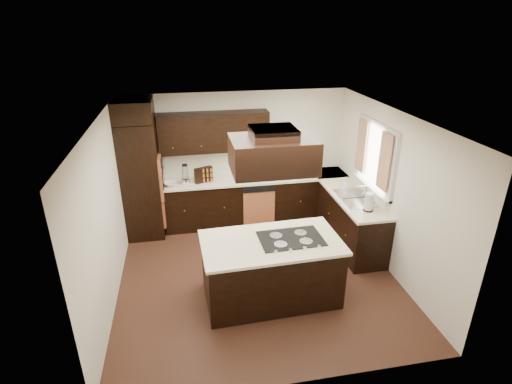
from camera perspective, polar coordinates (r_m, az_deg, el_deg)
floor at (r=6.45m, az=0.11°, el=-11.68°), size 4.20×4.20×0.02m
ceiling at (r=5.40m, az=0.13°, el=10.67°), size 4.20×4.20×0.02m
wall_back at (r=7.75m, az=-2.79°, el=5.05°), size 4.20×0.02×2.50m
wall_front at (r=4.06m, az=5.84°, el=-14.11°), size 4.20×0.02×2.50m
wall_left at (r=5.84m, az=-20.69°, el=-3.04°), size 0.02×4.20×2.50m
wall_right at (r=6.51m, az=18.68°, el=0.03°), size 0.02×4.20×2.50m
oven_column at (r=7.42m, az=-16.03°, el=1.67°), size 0.65×0.75×2.12m
wall_oven_face at (r=7.37m, az=-13.38°, el=2.31°), size 0.05×0.62×0.78m
base_cabinets_back at (r=7.77m, az=-2.10°, el=-1.32°), size 2.93×0.60×0.88m
base_cabinets_right at (r=7.44m, az=12.56°, el=-3.12°), size 0.60×2.40×0.88m
countertop_back at (r=7.58m, az=-2.13°, el=1.78°), size 2.93×0.63×0.04m
countertop_right at (r=7.24m, az=12.77°, el=0.12°), size 0.63×2.40×0.04m
upper_cabinets at (r=7.37m, az=-6.03°, el=8.51°), size 2.00×0.34×0.72m
dishwasher_front at (r=7.57m, az=0.44°, el=-2.38°), size 0.60×0.05×0.72m
window_frame at (r=6.81m, az=16.67°, el=4.92°), size 0.06×1.32×1.12m
window_pane at (r=6.82m, az=16.88°, el=4.93°), size 0.00×1.20×1.00m
curtain_left at (r=6.41m, az=17.88°, el=4.10°), size 0.02×0.34×0.90m
curtain_right at (r=7.12m, az=14.81°, el=6.38°), size 0.02×0.34×0.90m
sink_rim at (r=6.95m, az=13.99°, el=-0.83°), size 0.52×0.84×0.01m
island at (r=5.76m, az=2.12°, el=-11.14°), size 1.88×1.07×0.88m
island_top at (r=5.51m, az=2.19°, el=-7.21°), size 1.95×1.14×0.04m
cooktop at (r=5.56m, az=5.00°, el=-6.63°), size 0.89×0.61×0.01m
range_hood at (r=5.00m, az=2.44°, el=5.39°), size 1.05×0.72×0.42m
hood_duct at (r=4.92m, az=2.50°, el=8.43°), size 0.55×0.50×0.13m
blender_base at (r=7.40m, az=-9.99°, el=1.47°), size 0.15×0.15×0.10m
blender_pitcher at (r=7.34m, az=-10.08°, el=2.77°), size 0.13×0.13×0.26m
spice_rack at (r=7.42m, az=-7.51°, el=2.45°), size 0.35×0.22×0.29m
mixing_bowl at (r=7.41m, az=-11.91°, el=1.20°), size 0.29×0.29×0.07m
soap_bottle at (r=7.24m, az=12.40°, el=1.19°), size 0.09×0.10×0.21m
paper_towel at (r=6.50m, az=15.85°, el=-1.39°), size 0.15×0.15×0.30m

